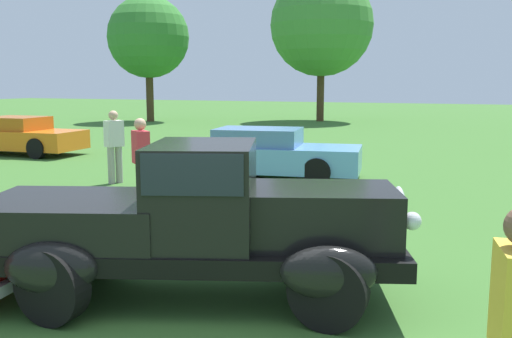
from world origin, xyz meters
The scene contains 8 objects.
ground_plane centered at (0.00, 0.00, 0.00)m, with size 120.00×120.00×0.00m, color #386628.
feature_pickup_truck centered at (-0.11, 0.38, 0.87)m, with size 4.68×2.90×1.70m.
show_car_orange centered at (-11.34, 9.20, 0.60)m, with size 4.19×1.96×1.22m.
show_car_skyblue centered at (-2.30, 7.93, 0.60)m, with size 4.77×2.36×1.22m.
spectator_near_truck centered at (-3.11, 3.85, 0.91)m, with size 0.46×0.44×1.69m.
spectator_between_cars centered at (-5.25, 5.96, 0.91)m, with size 0.38×0.46×1.69m.
treeline_far_left centered at (-16.05, 24.24, 4.93)m, with size 4.78×4.78×7.34m.
treeline_mid_left centered at (-6.65, 28.21, 5.67)m, with size 6.06×6.06×8.71m.
Camera 1 is at (2.72, -4.82, 2.34)m, focal length 39.69 mm.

